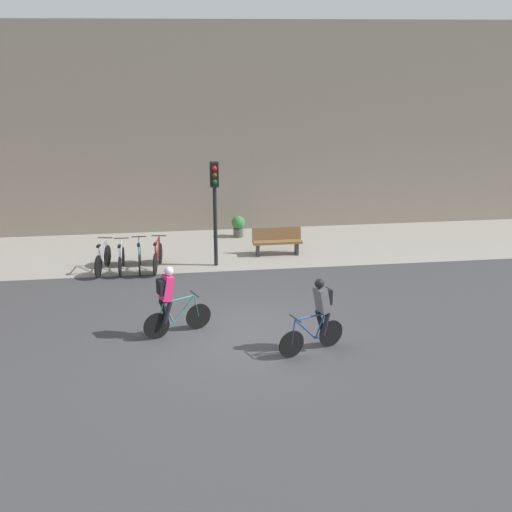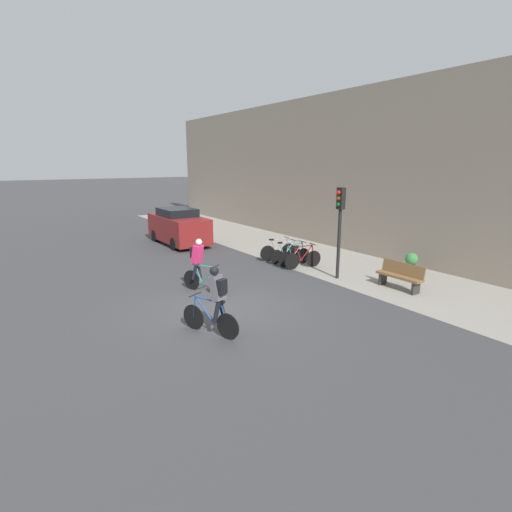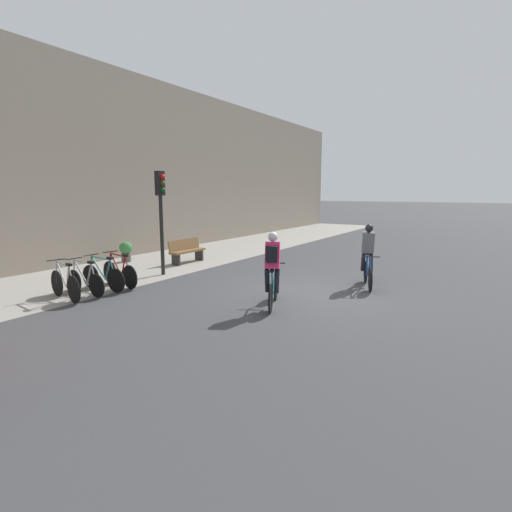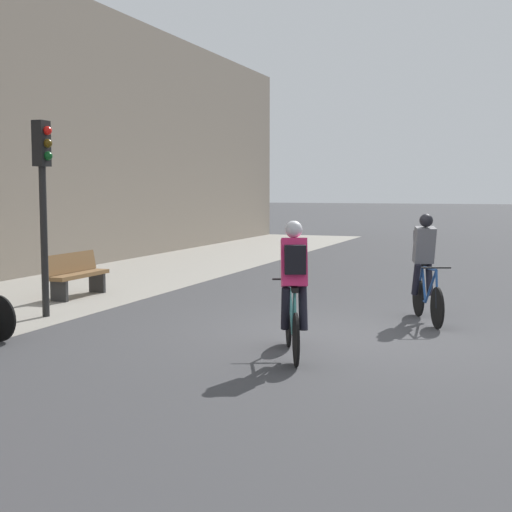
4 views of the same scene
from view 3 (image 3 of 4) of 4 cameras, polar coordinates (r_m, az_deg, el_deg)
name	(u,v)px [view 3 (image 3 of 4)]	position (r m, az deg, el deg)	size (l,w,h in m)	color
ground	(312,293)	(10.77, 8.05, -5.25)	(200.00, 200.00, 0.00)	#3D3D3F
kerb_strip	(136,268)	(14.75, -16.71, -1.61)	(44.00, 4.50, 0.01)	gray
building_facade	(84,163)	(16.54, -23.34, 12.10)	(44.00, 0.60, 7.44)	gray
cyclist_pink	(273,268)	(9.10, 2.40, -1.74)	(1.64, 0.76, 1.77)	black
cyclist_grey	(368,253)	(11.73, 15.70, 0.40)	(1.63, 0.76, 1.77)	black
parked_bike_0	(65,284)	(11.01, -25.63, -3.61)	(0.48, 1.66, 0.97)	black
parked_bike_1	(85,281)	(11.32, -23.25, -3.24)	(0.46, 1.59, 0.94)	black
parked_bike_2	(103,276)	(11.63, -21.01, -2.70)	(0.46, 1.67, 0.96)	black
parked_bike_3	(120,273)	(11.97, -18.91, -2.24)	(0.46, 1.68, 0.97)	black
traffic_light_pole	(161,203)	(13.05, -13.43, 7.34)	(0.26, 0.30, 3.31)	black
bench	(187,250)	(15.30, -9.87, 0.78)	(1.63, 0.44, 0.89)	brown
potted_plant	(126,251)	(16.06, -18.09, 0.75)	(0.48, 0.48, 0.78)	#56514C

